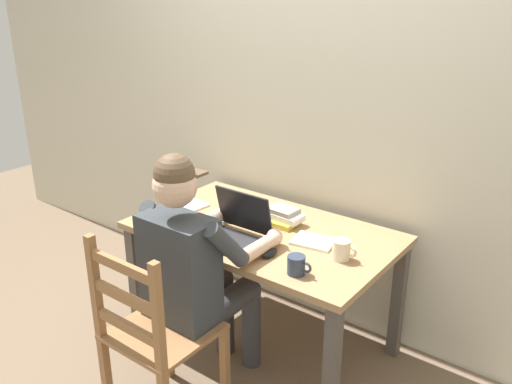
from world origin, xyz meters
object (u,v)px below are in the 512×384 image
computer_mouse (269,253)px  book_stack_main (240,209)px  desk (263,244)px  landscape_photo_print (309,237)px  seated_person (196,265)px  coffee_mug_dark (297,265)px  book_stack_side (283,217)px  laptop (234,229)px  wooden_chair (154,336)px  coffee_mug_white (342,250)px

computer_mouse → book_stack_main: 0.52m
desk → landscape_photo_print: bearing=13.5°
seated_person → coffee_mug_dark: seated_person is taller
seated_person → computer_mouse: bearing=47.8°
book_stack_side → seated_person: bearing=-97.2°
laptop → desk: bearing=74.9°
computer_mouse → landscape_photo_print: 0.29m
book_stack_side → laptop: bearing=-107.3°
seated_person → book_stack_main: size_ratio=6.00×
computer_mouse → landscape_photo_print: computer_mouse is taller
desk → computer_mouse: size_ratio=13.56×
desk → wooden_chair: (-0.03, -0.76, -0.15)m
coffee_mug_white → landscape_photo_print: size_ratio=0.93×
coffee_mug_dark → book_stack_main: (-0.62, 0.37, -0.02)m
seated_person → book_stack_main: seated_person is taller
wooden_chair → seated_person: bearing=90.0°
computer_mouse → coffee_mug_white: bearing=31.7°
seated_person → landscape_photo_print: 0.60m
wooden_chair → book_stack_main: bearing=103.0°
book_stack_side → wooden_chair: bearing=-94.9°
wooden_chair → landscape_photo_print: size_ratio=7.29×
desk → book_stack_main: 0.27m
laptop → computer_mouse: (0.25, -0.04, -0.04)m
laptop → book_stack_main: 0.32m
desk → coffee_mug_dark: (0.39, -0.29, 0.13)m
laptop → coffee_mug_dark: size_ratio=2.80×
wooden_chair → coffee_mug_white: bearing=54.1°
computer_mouse → coffee_mug_dark: size_ratio=0.85×
wooden_chair → book_stack_side: bearing=85.1°
wooden_chair → book_stack_side: 0.92m
computer_mouse → book_stack_side: book_stack_side is taller
coffee_mug_dark → coffee_mug_white: bearing=69.3°
seated_person → laptop: bearing=93.6°
book_stack_side → coffee_mug_white: bearing=-20.6°
wooden_chair → coffee_mug_white: 0.92m
wooden_chair → book_stack_side: size_ratio=4.62×
desk → wooden_chair: wooden_chair is taller
book_stack_main → book_stack_side: book_stack_side is taller
book_stack_main → landscape_photo_print: 0.47m
book_stack_side → computer_mouse: bearing=-65.6°
coffee_mug_dark → landscape_photo_print: coffee_mug_dark is taller
coffee_mug_white → book_stack_main: bearing=169.5°
coffee_mug_dark → book_stack_main: 0.72m
laptop → coffee_mug_white: 0.55m
computer_mouse → landscape_photo_print: bearing=80.6°
book_stack_main → laptop: bearing=-56.7°
wooden_chair → coffee_mug_dark: 0.69m
desk → wooden_chair: 0.77m
desk → laptop: (-0.05, -0.18, 0.14)m
laptop → book_stack_side: 0.32m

